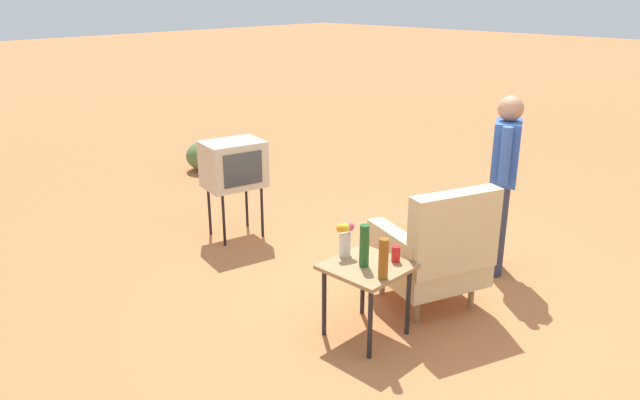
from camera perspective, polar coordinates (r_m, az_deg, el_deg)
ground_plane at (r=5.35m, az=9.52°, el=-9.12°), size 60.00×60.00×0.00m
armchair at (r=5.05m, az=10.72°, el=-4.67°), size 0.99×1.00×1.06m
side_table at (r=4.58m, az=4.39°, el=-6.99°), size 0.56×0.56×0.58m
tv_on_stand at (r=6.37m, az=-8.06°, el=3.25°), size 0.68×0.56×1.03m
person_standing at (r=5.68m, az=16.75°, el=2.29°), size 0.52×0.35×1.64m
bottle_wine_green at (r=4.46m, az=4.15°, el=-4.26°), size 0.07×0.07×0.32m
bottle_tall_amber at (r=4.29m, az=5.93°, el=-5.47°), size 0.07×0.07×0.30m
soda_can_red at (r=4.59m, az=7.07°, el=-5.00°), size 0.07×0.07×0.12m
flower_vase at (r=4.63m, az=2.36°, el=-3.51°), size 0.15×0.10×0.27m
shrub_far at (r=9.00m, az=-10.61°, el=4.09°), size 0.55×0.55×0.43m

